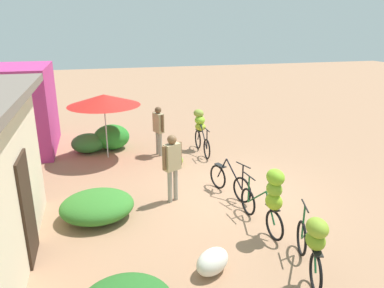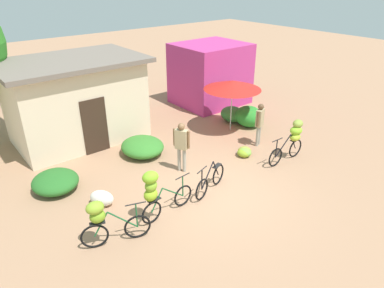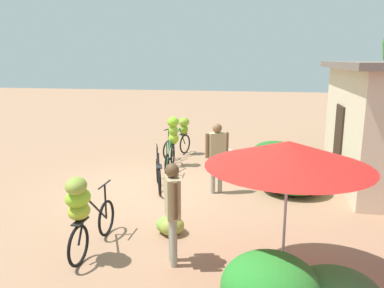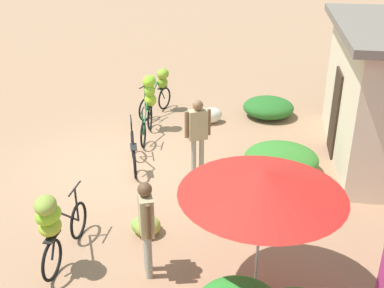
# 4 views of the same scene
# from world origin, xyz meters

# --- Properties ---
(ground_plane) EXTENTS (60.00, 60.00, 0.00)m
(ground_plane) POSITION_xyz_m (0.00, 0.00, 0.00)
(ground_plane) COLOR #A4785A
(building_low) EXTENTS (5.08, 3.50, 3.10)m
(building_low) POSITION_xyz_m (-1.50, 6.16, 1.57)
(building_low) COLOR beige
(building_low) RESTS_ON ground
(shop_pink) EXTENTS (3.20, 2.80, 2.87)m
(shop_pink) POSITION_xyz_m (5.20, 6.11, 1.44)
(shop_pink) COLOR #B9347E
(shop_pink) RESTS_ON ground
(hedge_bush_front_left) EXTENTS (1.34, 1.43, 0.55)m
(hedge_bush_front_left) POSITION_xyz_m (-3.56, 3.13, 0.28)
(hedge_bush_front_left) COLOR #286625
(hedge_bush_front_left) RESTS_ON ground
(hedge_bush_front_right) EXTENTS (1.47, 1.63, 0.59)m
(hedge_bush_front_right) POSITION_xyz_m (-0.34, 3.45, 0.30)
(hedge_bush_front_right) COLOR #357A2B
(hedge_bush_front_right) RESTS_ON ground
(hedge_bush_mid) EXTENTS (0.96, 1.13, 0.64)m
(hedge_bush_mid) POSITION_xyz_m (4.35, 3.63, 0.32)
(hedge_bush_mid) COLOR #367D36
(hedge_bush_mid) RESTS_ON ground
(hedge_bush_by_door) EXTENTS (1.10, 1.22, 0.86)m
(hedge_bush_by_door) POSITION_xyz_m (4.50, 2.84, 0.43)
(hedge_bush_by_door) COLOR #2A8A2C
(hedge_bush_by_door) RESTS_ON ground
(market_umbrella) EXTENTS (2.28, 2.28, 2.09)m
(market_umbrella) POSITION_xyz_m (3.62, 3.03, 1.91)
(market_umbrella) COLOR beige
(market_umbrella) RESTS_ON ground
(bicycle_leftmost) EXTENTS (1.60, 0.65, 1.25)m
(bicycle_leftmost) POSITION_xyz_m (-3.43, 0.03, 0.75)
(bicycle_leftmost) COLOR black
(bicycle_leftmost) RESTS_ON ground
(bicycle_near_pile) EXTENTS (1.72, 0.37, 1.51)m
(bicycle_near_pile) POSITION_xyz_m (-1.97, 0.08, 0.90)
(bicycle_near_pile) COLOR black
(bicycle_near_pile) RESTS_ON ground
(bicycle_center_loaded) EXTENTS (1.55, 0.56, 0.99)m
(bicycle_center_loaded) POSITION_xyz_m (-0.01, 0.18, 0.36)
(bicycle_center_loaded) COLOR black
(bicycle_center_loaded) RESTS_ON ground
(bicycle_by_shop) EXTENTS (1.73, 0.46, 1.42)m
(bicycle_by_shop) POSITION_xyz_m (3.50, -0.09, 0.85)
(bicycle_by_shop) COLOR black
(bicycle_by_shop) RESTS_ON ground
(banana_pile_on_ground) EXTENTS (0.69, 0.68, 0.33)m
(banana_pile_on_ground) POSITION_xyz_m (2.39, 1.07, 0.16)
(banana_pile_on_ground) COLOR #7CAD40
(banana_pile_on_ground) RESTS_ON ground
(produce_sack) EXTENTS (0.75, 0.83, 0.44)m
(produce_sack) POSITION_xyz_m (-2.82, 1.56, 0.22)
(produce_sack) COLOR silver
(produce_sack) RESTS_ON ground
(person_vendor) EXTENTS (0.36, 0.53, 1.70)m
(person_vendor) POSITION_xyz_m (0.04, 1.64, 1.04)
(person_vendor) COLOR gray
(person_vendor) RESTS_ON ground
(person_bystander) EXTENTS (0.54, 0.33, 1.64)m
(person_bystander) POSITION_xyz_m (3.43, 1.36, 1.00)
(person_bystander) COLOR gray
(person_bystander) RESTS_ON ground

